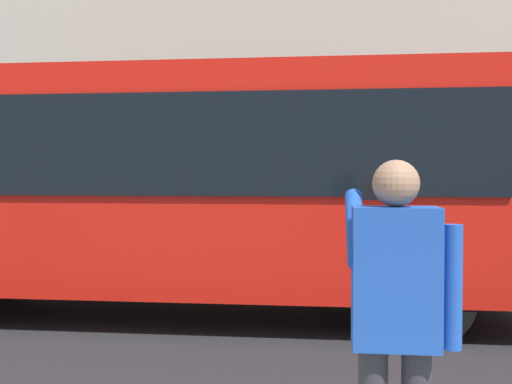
% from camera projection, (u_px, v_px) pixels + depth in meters
% --- Properties ---
extents(ground_plane, '(60.00, 60.00, 0.00)m').
position_uv_depth(ground_plane, '(343.00, 313.00, 7.76)').
color(ground_plane, '#232326').
extents(red_bus, '(9.05, 2.54, 3.08)m').
position_uv_depth(red_bus, '(171.00, 182.00, 7.72)').
color(red_bus, red).
rests_on(red_bus, ground_plane).
extents(pedestrian_photographer, '(0.53, 0.52, 1.70)m').
position_uv_depth(pedestrian_photographer, '(396.00, 311.00, 2.84)').
color(pedestrian_photographer, '#2D2D33').
rests_on(pedestrian_photographer, sidewalk_curb).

